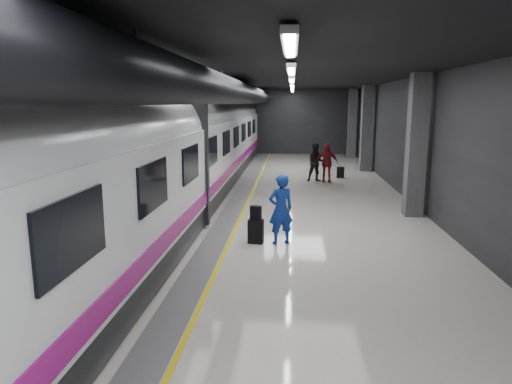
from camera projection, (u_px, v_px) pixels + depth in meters
name	position (u px, v px, depth m)	size (l,w,h in m)	color
ground	(268.00, 229.00, 13.19)	(40.00, 40.00, 0.00)	beige
platform_hall	(261.00, 104.00, 13.47)	(10.02, 40.02, 4.51)	black
train	(156.00, 157.00, 13.04)	(3.05, 38.00, 4.05)	black
traveler_main	(281.00, 209.00, 11.64)	(0.66, 0.44, 1.82)	#1754AC
suitcase_main	(256.00, 231.00, 11.79)	(0.38, 0.24, 0.63)	black
shoulder_bag	(256.00, 213.00, 11.70)	(0.27, 0.14, 0.36)	black
traveler_far_a	(316.00, 162.00, 21.02)	(0.86, 0.67, 1.77)	black
traveler_far_b	(327.00, 163.00, 20.89)	(1.04, 0.43, 1.78)	maroon
suitcase_far	(340.00, 172.00, 22.18)	(0.36, 0.23, 0.53)	black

